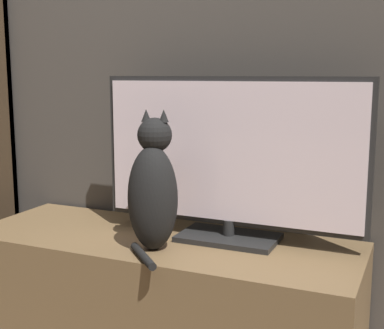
% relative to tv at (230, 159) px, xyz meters
% --- Properties ---
extents(wall_back, '(4.80, 0.05, 2.60)m').
position_rel_tv_xyz_m(wall_back, '(-0.25, 0.23, 0.56)').
color(wall_back, '#47423D').
rests_on(wall_back, ground_plane).
extents(tv_stand, '(1.53, 0.55, 0.43)m').
position_rel_tv_xyz_m(tv_stand, '(-0.25, -0.09, -0.53)').
color(tv_stand, brown).
rests_on(tv_stand, ground_plane).
extents(tv, '(1.03, 0.22, 0.62)m').
position_rel_tv_xyz_m(tv, '(0.00, 0.00, 0.00)').
color(tv, black).
rests_on(tv, tv_stand).
extents(cat, '(0.22, 0.31, 0.51)m').
position_rel_tv_xyz_m(cat, '(-0.21, -0.21, -0.10)').
color(cat, black).
rests_on(cat, tv_stand).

